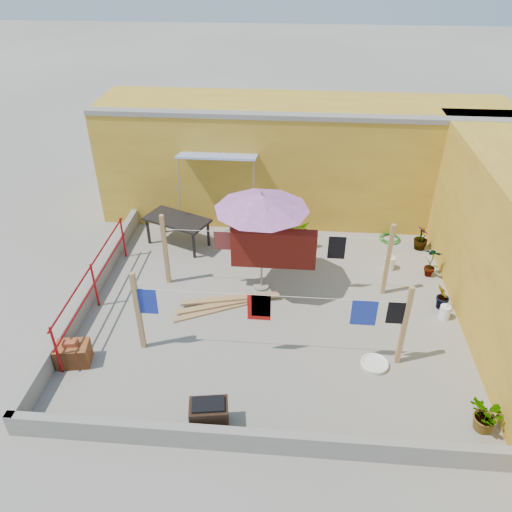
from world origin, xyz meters
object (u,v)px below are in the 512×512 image
water_jug_a (445,312)px  plant_back_a (294,235)px  green_hose (390,238)px  patio_umbrella (262,203)px  white_basin (375,364)px  brazier (209,415)px  brick_stack (73,354)px  water_jug_b (390,263)px  outdoor_table (177,221)px

water_jug_a → plant_back_a: bearing=142.1°
water_jug_a → green_hose: size_ratio=0.64×
patio_umbrella → white_basin: bearing=-44.6°
patio_umbrella → brazier: size_ratio=3.60×
brick_stack → water_jug_b: (6.48, 3.74, -0.06)m
patio_umbrella → white_basin: size_ratio=4.65×
white_basin → water_jug_a: size_ratio=1.48×
brazier → water_jug_a: brazier is taller
water_jug_b → plant_back_a: bearing=162.0°
outdoor_table → plant_back_a: plant_back_a is taller
patio_umbrella → water_jug_b: (3.08, 1.02, -2.04)m
brazier → green_hose: bearing=58.9°
water_jug_b → plant_back_a: plant_back_a is taller
patio_umbrella → plant_back_a: bearing=68.5°
patio_umbrella → water_jug_a: size_ratio=6.89×
patio_umbrella → brazier: 4.46m
patio_umbrella → green_hose: size_ratio=4.42×
outdoor_table → green_hose: (5.62, 0.71, -0.66)m
brick_stack → brazier: size_ratio=0.97×
patio_umbrella → outdoor_table: 3.26m
patio_umbrella → outdoor_table: bearing=143.5°
water_jug_a → water_jug_b: (-0.92, 1.79, 0.01)m
plant_back_a → white_basin: bearing=-68.1°
white_basin → green_hose: (0.94, 4.74, -0.01)m
water_jug_b → green_hose: 1.43m
outdoor_table → white_basin: bearing=-40.8°
water_jug_a → plant_back_a: plant_back_a is taller
outdoor_table → green_hose: outdoor_table is taller
green_hose → outdoor_table: bearing=-172.8°
white_basin → plant_back_a: plant_back_a is taller
outdoor_table → water_jug_a: size_ratio=5.09×
brick_stack → brazier: brazier is taller
plant_back_a → water_jug_b: bearing=-18.0°
brazier → water_jug_b: bearing=53.9°
brick_stack → green_hose: size_ratio=1.19×
outdoor_table → water_jug_a: bearing=-21.5°
white_basin → outdoor_table: bearing=139.2°
brazier → white_basin: (2.92, 1.66, -0.23)m
patio_umbrella → brazier: bearing=-98.1°
outdoor_table → brazier: size_ratio=2.66×
water_jug_a → plant_back_a: size_ratio=0.47×
patio_umbrella → outdoor_table: size_ratio=1.35×
brick_stack → plant_back_a: (4.11, 4.51, 0.16)m
patio_umbrella → green_hose: bearing=36.3°
patio_umbrella → green_hose: (3.30, 2.42, -2.17)m
outdoor_table → green_hose: 5.70m
brazier → white_basin: 3.37m
water_jug_a → patio_umbrella: bearing=169.1°
brazier → green_hose: size_ratio=1.23×
outdoor_table → water_jug_b: (5.40, -0.70, -0.53)m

